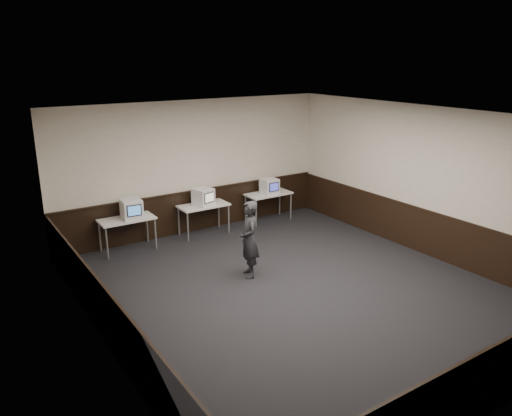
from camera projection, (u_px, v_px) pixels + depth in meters
The scene contains 17 objects.
floor at pixel (294, 290), 9.31m from camera, with size 8.00×8.00×0.00m, color black.
ceiling at pixel (299, 117), 8.37m from camera, with size 8.00×8.00×0.00m, color white.
back_wall at pixel (195, 167), 12.03m from camera, with size 7.00×7.00×0.00m, color beige.
left_wall at pixel (99, 248), 7.00m from camera, with size 8.00×8.00×0.00m, color beige.
right_wall at pixel (426, 181), 10.68m from camera, with size 8.00×8.00×0.00m, color beige.
wainscot_back at pixel (197, 211), 12.34m from camera, with size 6.98×0.04×1.00m, color black.
wainscot_front at pixel (497, 377), 5.99m from camera, with size 6.98×0.04×1.00m, color black.
wainscot_left at pixel (107, 318), 7.34m from camera, with size 0.04×7.98×1.00m, color black.
wainscot_right at pixel (420, 230), 10.99m from camera, with size 0.04×7.98×1.00m, color black.
wainscot_rail at pixel (196, 191), 12.17m from camera, with size 6.98×0.06×0.04m, color black.
desk_left at pixel (127, 221), 10.99m from camera, with size 1.20×0.60×0.75m.
desk_center at pixel (204, 207), 11.99m from camera, with size 1.20×0.60×0.75m.
desk_right at pixel (268, 196), 12.98m from camera, with size 1.20×0.60×0.75m.
emac_left at pixel (132, 209), 10.93m from camera, with size 0.46×0.49×0.43m.
emac_center at pixel (203, 197), 11.88m from camera, with size 0.50×0.51×0.41m.
emac_right at pixel (269, 186), 12.88m from camera, with size 0.39×0.43×0.39m.
person at pixel (249, 239), 9.68m from camera, with size 0.56×0.37×1.54m, color #222327.
Camera 1 is at (-5.24, -6.66, 4.21)m, focal length 35.00 mm.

